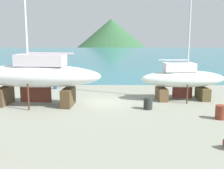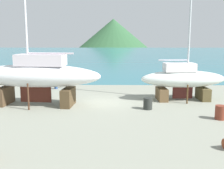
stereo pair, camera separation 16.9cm
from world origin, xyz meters
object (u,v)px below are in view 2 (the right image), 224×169
(sailboat_small_center, at_px, (35,75))
(sailboat_mid_port, at_px, (183,79))
(barrel_rust_far, at_px, (220,112))
(barrel_rust_near, at_px, (148,104))
(worker, at_px, (56,80))

(sailboat_small_center, bearing_deg, sailboat_mid_port, -166.26)
(barrel_rust_far, distance_m, barrel_rust_near, 4.83)
(barrel_rust_near, bearing_deg, worker, 137.07)
(sailboat_mid_port, bearing_deg, barrel_rust_near, -139.63)
(sailboat_small_center, xyz_separation_m, sailboat_mid_port, (11.31, 1.82, -0.54))
(worker, xyz_separation_m, barrel_rust_near, (8.14, -7.57, -0.43))
(sailboat_mid_port, height_order, barrel_rust_near, sailboat_mid_port)
(sailboat_mid_port, bearing_deg, sailboat_small_center, -174.12)
(barrel_rust_far, bearing_deg, barrel_rust_near, 151.09)
(sailboat_small_center, xyz_separation_m, barrel_rust_near, (8.20, -1.14, -1.85))
(barrel_rust_near, bearing_deg, sailboat_mid_port, 43.64)
(sailboat_small_center, xyz_separation_m, worker, (0.07, 6.43, -1.42))
(sailboat_small_center, relative_size, sailboat_mid_port, 1.38)
(barrel_rust_far, relative_size, barrel_rust_near, 1.06)
(sailboat_mid_port, distance_m, barrel_rust_near, 4.48)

